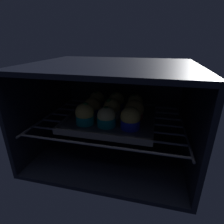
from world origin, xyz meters
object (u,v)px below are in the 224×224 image
at_px(baking_tray, 112,118).
at_px(muffin_row1_col0, 92,108).
at_px(muffin_row0_col0, 85,114).
at_px(muffin_row0_col2, 131,118).
at_px(muffin_row1_col1, 113,109).
at_px(muffin_row2_col0, 97,100).
at_px(muffin_row2_col2, 135,104).
at_px(muffin_row1_col2, 134,110).
at_px(muffin_row2_col1, 117,102).
at_px(muffin_row0_col1, 106,117).

height_order(baking_tray, muffin_row1_col0, muffin_row1_col0).
height_order(muffin_row0_col0, muffin_row0_col2, muffin_row0_col0).
height_order(muffin_row0_col0, muffin_row1_col1, muffin_row0_col0).
height_order(muffin_row2_col0, muffin_row2_col2, same).
height_order(muffin_row1_col2, muffin_row2_col1, muffin_row2_col1).
bearing_deg(muffin_row2_col2, muffin_row0_col2, -88.76).
relative_size(muffin_row0_col1, muffin_row0_col2, 0.94).
height_order(muffin_row0_col2, muffin_row2_col0, muffin_row0_col2).
distance_m(muffin_row0_col2, muffin_row2_col2, 0.16).
xyz_separation_m(muffin_row0_col0, muffin_row1_col0, (-0.00, 0.08, -0.00)).
bearing_deg(muffin_row1_col0, muffin_row1_col1, 0.50).
xyz_separation_m(baking_tray, muffin_row1_col1, (0.00, -0.00, 0.04)).
relative_size(muffin_row0_col1, muffin_row1_col1, 0.95).
height_order(muffin_row1_col1, muffin_row2_col2, muffin_row1_col1).
distance_m(muffin_row0_col1, muffin_row2_col1, 0.16).
relative_size(muffin_row1_col1, muffin_row1_col2, 1.03).
bearing_deg(muffin_row2_col0, muffin_row2_col2, -0.06).
xyz_separation_m(baking_tray, muffin_row0_col2, (0.08, -0.08, 0.04)).
relative_size(muffin_row1_col0, muffin_row2_col0, 0.95).
bearing_deg(muffin_row2_col1, baking_tray, -91.29).
xyz_separation_m(muffin_row0_col1, muffin_row2_col1, (0.00, 0.16, 0.00)).
distance_m(muffin_row2_col0, muffin_row2_col2, 0.17).
height_order(muffin_row1_col1, muffin_row1_col2, muffin_row1_col1).
bearing_deg(muffin_row1_col2, muffin_row1_col1, -176.55).
relative_size(muffin_row0_col2, muffin_row2_col2, 1.04).
bearing_deg(muffin_row0_col2, muffin_row1_col1, 135.48).
distance_m(baking_tray, muffin_row2_col0, 0.12).
relative_size(muffin_row0_col1, muffin_row2_col2, 0.98).
bearing_deg(muffin_row1_col0, muffin_row2_col2, 27.39).
bearing_deg(muffin_row1_col1, muffin_row1_col0, -179.50).
distance_m(baking_tray, muffin_row2_col1, 0.09).
bearing_deg(muffin_row0_col0, muffin_row1_col2, 27.39).
distance_m(muffin_row0_col1, muffin_row2_col2, 0.18).
xyz_separation_m(muffin_row0_col2, muffin_row2_col2, (-0.00, 0.16, -0.00)).
bearing_deg(muffin_row0_col0, muffin_row1_col0, 90.30).
xyz_separation_m(baking_tray, muffin_row2_col2, (0.08, 0.08, 0.04)).
xyz_separation_m(muffin_row0_col2, muffin_row1_col2, (0.00, 0.08, -0.00)).
bearing_deg(muffin_row2_col1, muffin_row1_col1, -88.83).
bearing_deg(muffin_row2_col2, baking_tray, -135.31).
bearing_deg(muffin_row2_col2, muffin_row1_col1, -133.14).
height_order(muffin_row0_col0, muffin_row2_col2, muffin_row0_col0).
bearing_deg(muffin_row0_col0, muffin_row0_col1, 0.78).
bearing_deg(muffin_row2_col2, muffin_row0_col0, -134.36).
xyz_separation_m(muffin_row0_col0, muffin_row0_col1, (0.08, 0.00, -0.00)).
bearing_deg(muffin_row2_col2, muffin_row2_col1, 178.63).
xyz_separation_m(muffin_row0_col2, muffin_row2_col1, (-0.08, 0.16, -0.00)).
distance_m(muffin_row0_col1, muffin_row1_col2, 0.12).
bearing_deg(muffin_row1_col0, muffin_row2_col0, 94.96).
bearing_deg(muffin_row2_col1, muffin_row0_col2, -63.27).
xyz_separation_m(muffin_row0_col0, muffin_row1_col1, (0.08, 0.08, -0.00)).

